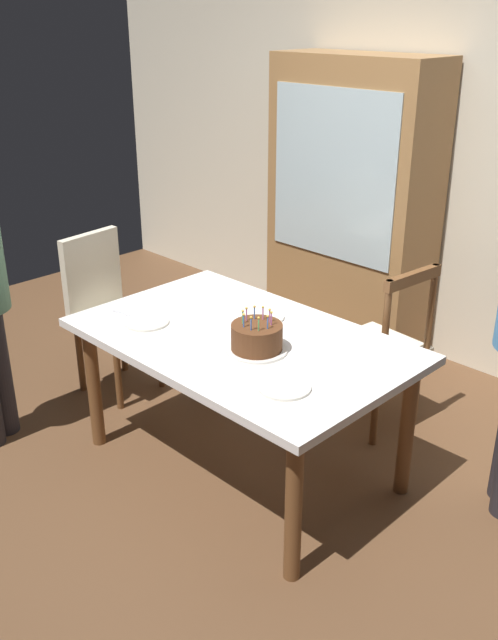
{
  "coord_description": "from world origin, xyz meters",
  "views": [
    {
      "loc": [
        2.13,
        -2.09,
        2.15
      ],
      "look_at": [
        0.05,
        0.0,
        0.83
      ],
      "focal_mm": 39.41,
      "sensor_mm": 36.0,
      "label": 1
    }
  ],
  "objects_px": {
    "dining_table": "(242,352)",
    "china_cabinet": "(352,208)",
    "birthday_cake": "(257,338)",
    "plate_near_guest": "(284,387)",
    "chair_spindle_back": "(380,349)",
    "plate_near_celebrant": "(146,322)",
    "plate_far_side": "(262,317)",
    "chair_upholstered": "(106,305)"
  },
  "relations": [
    {
      "from": "birthday_cake",
      "to": "plate_near_guest",
      "type": "bearing_deg",
      "value": -27.41
    },
    {
      "from": "china_cabinet",
      "to": "birthday_cake",
      "type": "bearing_deg",
      "value": -66.25
    },
    {
      "from": "birthday_cake",
      "to": "dining_table",
      "type": "bearing_deg",
      "value": 159.36
    },
    {
      "from": "birthday_cake",
      "to": "plate_far_side",
      "type": "height_order",
      "value": "birthday_cake"
    },
    {
      "from": "dining_table",
      "to": "birthday_cake",
      "type": "relative_size",
      "value": 5.67
    },
    {
      "from": "china_cabinet",
      "to": "plate_near_guest",
      "type": "bearing_deg",
      "value": -59.99
    },
    {
      "from": "chair_spindle_back",
      "to": "chair_upholstered",
      "type": "relative_size",
      "value": 1.0
    },
    {
      "from": "plate_near_celebrant",
      "to": "plate_near_guest",
      "type": "bearing_deg",
      "value": 0.0
    },
    {
      "from": "birthday_cake",
      "to": "chair_upholstered",
      "type": "xyz_separation_m",
      "value": [
        -1.34,
        0.1,
        -0.26
      ]
    },
    {
      "from": "birthday_cake",
      "to": "plate_near_celebrant",
      "type": "bearing_deg",
      "value": -164.54
    },
    {
      "from": "plate_near_celebrant",
      "to": "plate_far_side",
      "type": "xyz_separation_m",
      "value": [
        0.36,
        0.45,
        0.0
      ]
    },
    {
      "from": "plate_near_guest",
      "to": "chair_upholstered",
      "type": "height_order",
      "value": "chair_upholstered"
    },
    {
      "from": "birthday_cake",
      "to": "plate_near_guest",
      "type": "relative_size",
      "value": 1.27
    },
    {
      "from": "chair_upholstered",
      "to": "plate_near_celebrant",
      "type": "bearing_deg",
      "value": -19.24
    },
    {
      "from": "plate_near_celebrant",
      "to": "chair_spindle_back",
      "type": "xyz_separation_m",
      "value": [
        0.68,
        1.04,
        -0.28
      ]
    },
    {
      "from": "plate_far_side",
      "to": "china_cabinet",
      "type": "bearing_deg",
      "value": 109.55
    },
    {
      "from": "plate_near_guest",
      "to": "birthday_cake",
      "type": "bearing_deg",
      "value": 152.59
    },
    {
      "from": "plate_far_side",
      "to": "plate_near_guest",
      "type": "bearing_deg",
      "value": -38.93
    },
    {
      "from": "dining_table",
      "to": "birthday_cake",
      "type": "distance_m",
      "value": 0.22
    },
    {
      "from": "dining_table",
      "to": "china_cabinet",
      "type": "bearing_deg",
      "value": 109.54
    },
    {
      "from": "dining_table",
      "to": "china_cabinet",
      "type": "height_order",
      "value": "china_cabinet"
    },
    {
      "from": "chair_spindle_back",
      "to": "plate_near_guest",
      "type": "bearing_deg",
      "value": -77.11
    },
    {
      "from": "plate_near_celebrant",
      "to": "plate_far_side",
      "type": "distance_m",
      "value": 0.57
    },
    {
      "from": "plate_near_guest",
      "to": "china_cabinet",
      "type": "height_order",
      "value": "china_cabinet"
    },
    {
      "from": "china_cabinet",
      "to": "dining_table",
      "type": "bearing_deg",
      "value": -70.46
    },
    {
      "from": "dining_table",
      "to": "plate_near_celebrant",
      "type": "height_order",
      "value": "plate_near_celebrant"
    },
    {
      "from": "birthday_cake",
      "to": "plate_near_celebrant",
      "type": "distance_m",
      "value": 0.62
    },
    {
      "from": "chair_spindle_back",
      "to": "china_cabinet",
      "type": "height_order",
      "value": "china_cabinet"
    },
    {
      "from": "plate_near_celebrant",
      "to": "china_cabinet",
      "type": "relative_size",
      "value": 0.12
    },
    {
      "from": "birthday_cake",
      "to": "plate_near_guest",
      "type": "distance_m",
      "value": 0.36
    },
    {
      "from": "dining_table",
      "to": "chair_upholstered",
      "type": "height_order",
      "value": "chair_upholstered"
    },
    {
      "from": "chair_spindle_back",
      "to": "birthday_cake",
      "type": "bearing_deg",
      "value": -95.2
    },
    {
      "from": "plate_far_side",
      "to": "chair_upholstered",
      "type": "height_order",
      "value": "chair_upholstered"
    },
    {
      "from": "plate_far_side",
      "to": "chair_spindle_back",
      "type": "bearing_deg",
      "value": 61.74
    },
    {
      "from": "dining_table",
      "to": "birthday_cake",
      "type": "xyz_separation_m",
      "value": [
        0.16,
        -0.06,
        0.15
      ]
    },
    {
      "from": "chair_spindle_back",
      "to": "plate_near_celebrant",
      "type": "bearing_deg",
      "value": -122.99
    },
    {
      "from": "dining_table",
      "to": "chair_upholstered",
      "type": "relative_size",
      "value": 1.67
    },
    {
      "from": "chair_spindle_back",
      "to": "chair_upholstered",
      "type": "distance_m",
      "value": 1.62
    },
    {
      "from": "plate_far_side",
      "to": "plate_near_guest",
      "type": "height_order",
      "value": "same"
    },
    {
      "from": "dining_table",
      "to": "chair_spindle_back",
      "type": "bearing_deg",
      "value": 73.71
    },
    {
      "from": "plate_far_side",
      "to": "chair_upholstered",
      "type": "bearing_deg",
      "value": -170.3
    },
    {
      "from": "plate_near_guest",
      "to": "china_cabinet",
      "type": "xyz_separation_m",
      "value": [
        -1.03,
        1.78,
        0.22
      ]
    }
  ]
}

